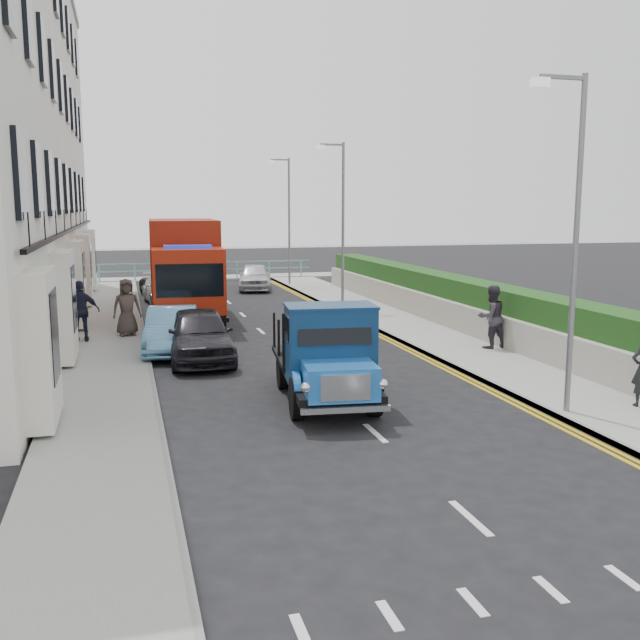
{
  "coord_description": "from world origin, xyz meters",
  "views": [
    {
      "loc": [
        -4.64,
        -14.68,
        4.41
      ],
      "look_at": [
        0.38,
        3.44,
        1.4
      ],
      "focal_mm": 40.0,
      "sensor_mm": 36.0,
      "label": 1
    }
  ],
  "objects": [
    {
      "name": "promenade",
      "position": [
        0.0,
        29.0,
        0.06
      ],
      "size": [
        30.0,
        2.5,
        0.12
      ],
      "primitive_type": "cube",
      "color": "gray",
      "rests_on": "ground"
    },
    {
      "name": "lamp_mid",
      "position": [
        4.18,
        14.0,
        4.0
      ],
      "size": [
        1.23,
        0.18,
        7.0
      ],
      "color": "slate",
      "rests_on": "ground"
    },
    {
      "name": "parked_car_rear",
      "position": [
        -2.75,
        18.0,
        0.68
      ],
      "size": [
        2.29,
        4.84,
        1.36
      ],
      "primitive_type": "imported",
      "rotation": [
        0.0,
        0.0,
        0.08
      ],
      "color": "#B2B3B7",
      "rests_on": "ground"
    },
    {
      "name": "lamp_near",
      "position": [
        4.18,
        -2.0,
        4.0
      ],
      "size": [
        1.23,
        0.18,
        7.0
      ],
      "color": "slate",
      "rests_on": "ground"
    },
    {
      "name": "lamp_far",
      "position": [
        4.18,
        24.0,
        4.0
      ],
      "size": [
        1.23,
        0.18,
        7.0
      ],
      "color": "slate",
      "rests_on": "ground"
    },
    {
      "name": "pedestrian_east_far",
      "position": [
        6.1,
        4.55,
        1.08
      ],
      "size": [
        1.04,
        0.87,
        1.93
      ],
      "primitive_type": "imported",
      "rotation": [
        0.0,
        0.0,
        3.3
      ],
      "color": "#322C36",
      "rests_on": "pavement_east"
    },
    {
      "name": "seafront_railing",
      "position": [
        0.0,
        28.2,
        0.58
      ],
      "size": [
        13.0,
        0.08,
        1.11
      ],
      "color": "#59B2A5",
      "rests_on": "ground"
    },
    {
      "name": "seafront_car_right",
      "position": [
        2.07,
        22.64,
        0.7
      ],
      "size": [
        2.36,
        4.31,
        1.39
      ],
      "primitive_type": "imported",
      "rotation": [
        0.0,
        0.0,
        -0.18
      ],
      "color": "silver",
      "rests_on": "ground"
    },
    {
      "name": "seafront_car_left",
      "position": [
        -2.45,
        20.66,
        0.67
      ],
      "size": [
        3.22,
        5.17,
        1.33
      ],
      "primitive_type": "imported",
      "rotation": [
        0.0,
        0.0,
        3.36
      ],
      "color": "black",
      "rests_on": "ground"
    },
    {
      "name": "parked_car_front",
      "position": [
        -2.6,
        5.68,
        0.75
      ],
      "size": [
        1.91,
        4.48,
        1.51
      ],
      "primitive_type": "imported",
      "rotation": [
        0.0,
        0.0,
        -0.03
      ],
      "color": "black",
      "rests_on": "ground"
    },
    {
      "name": "garden_east",
      "position": [
        7.21,
        9.0,
        0.9
      ],
      "size": [
        1.45,
        28.0,
        1.75
      ],
      "color": "#B2AD9E",
      "rests_on": "ground"
    },
    {
      "name": "pavement_east",
      "position": [
        5.3,
        9.0,
        0.06
      ],
      "size": [
        2.6,
        38.0,
        0.12
      ],
      "primitive_type": "cube",
      "color": "gray",
      "rests_on": "ground"
    },
    {
      "name": "sea_plane",
      "position": [
        0.0,
        60.0,
        0.0
      ],
      "size": [
        120.0,
        120.0,
        0.0
      ],
      "primitive_type": "plane",
      "color": "slate",
      "rests_on": "ground"
    },
    {
      "name": "parked_car_mid",
      "position": [
        -3.29,
        7.11,
        0.68
      ],
      "size": [
        1.97,
        4.27,
        1.36
      ],
      "primitive_type": "imported",
      "rotation": [
        0.0,
        0.0,
        -0.13
      ],
      "color": "#548CB5",
      "rests_on": "ground"
    },
    {
      "name": "ground",
      "position": [
        0.0,
        0.0,
        0.0
      ],
      "size": [
        120.0,
        120.0,
        0.0
      ],
      "primitive_type": "plane",
      "color": "black",
      "rests_on": "ground"
    },
    {
      "name": "pedestrian_west_far",
      "position": [
        -4.59,
        9.71,
        1.08
      ],
      "size": [
        1.01,
        0.73,
        1.91
      ],
      "primitive_type": "imported",
      "rotation": [
        0.0,
        0.0,
        0.14
      ],
      "color": "#3E322D",
      "rests_on": "pavement_west"
    },
    {
      "name": "pavement_west",
      "position": [
        -5.2,
        9.0,
        0.06
      ],
      "size": [
        2.4,
        38.0,
        0.12
      ],
      "primitive_type": "cube",
      "color": "gray",
      "rests_on": "ground"
    },
    {
      "name": "pedestrian_west_near",
      "position": [
        -6.0,
        9.0,
        1.1
      ],
      "size": [
        1.15,
        0.5,
        1.96
      ],
      "primitive_type": "imported",
      "rotation": [
        0.0,
        0.0,
        3.16
      ],
      "color": "black",
      "rests_on": "pavement_west"
    },
    {
      "name": "bedford_lorry",
      "position": [
        -0.36,
        0.02,
        1.05
      ],
      "size": [
        2.38,
        4.98,
        2.28
      ],
      "rotation": [
        0.0,
        0.0,
        -0.11
      ],
      "color": "black",
      "rests_on": "ground"
    },
    {
      "name": "red_lorry",
      "position": [
        -2.35,
        13.34,
        2.07
      ],
      "size": [
        2.79,
        7.51,
        3.89
      ],
      "rotation": [
        0.0,
        0.0,
        -0.04
      ],
      "color": "black",
      "rests_on": "ground"
    }
  ]
}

